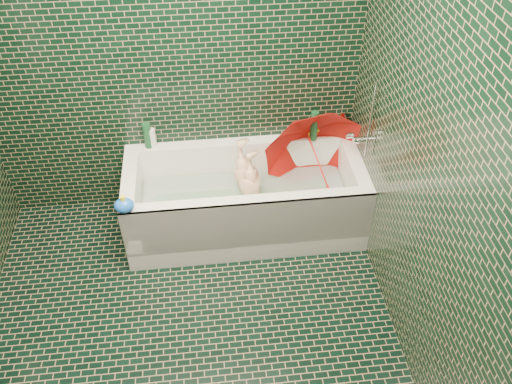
{
  "coord_description": "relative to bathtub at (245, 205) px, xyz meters",
  "views": [
    {
      "loc": [
        0.19,
        -1.9,
        2.96
      ],
      "look_at": [
        0.51,
        0.82,
        0.5
      ],
      "focal_mm": 38.0,
      "sensor_mm": 36.0,
      "label": 1
    }
  ],
  "objects": [
    {
      "name": "bath_mat",
      "position": [
        0.0,
        0.02,
        -0.06
      ],
      "size": [
        1.35,
        0.47,
        0.01
      ],
      "primitive_type": "cube",
      "color": "green",
      "rests_on": "bathtub"
    },
    {
      "name": "soap_bottle_a",
      "position": [
        0.8,
        0.31,
        0.34
      ],
      "size": [
        0.12,
        0.12,
        0.28
      ],
      "primitive_type": "imported",
      "rotation": [
        0.0,
        0.0,
        0.12
      ],
      "color": "white",
      "rests_on": "bathtub"
    },
    {
      "name": "bath_toy",
      "position": [
        -0.8,
        -0.33,
        0.39
      ],
      "size": [
        0.13,
        0.11,
        0.12
      ],
      "rotation": [
        0.0,
        0.0,
        -0.05
      ],
      "color": "blue",
      "rests_on": "bathtub"
    },
    {
      "name": "faucet",
      "position": [
        0.81,
        0.01,
        0.56
      ],
      "size": [
        0.18,
        0.19,
        0.55
      ],
      "color": "silver",
      "rests_on": "wall_right"
    },
    {
      "name": "bottle_right_pump",
      "position": [
        0.77,
        0.36,
        0.44
      ],
      "size": [
        0.06,
        0.06,
        0.19
      ],
      "primitive_type": "cylinder",
      "rotation": [
        0.0,
        0.0,
        -0.19
      ],
      "color": "silver",
      "rests_on": "bathtub"
    },
    {
      "name": "wall_back",
      "position": [
        -0.45,
        0.39,
        1.04
      ],
      "size": [
        2.8,
        0.0,
        2.8
      ],
      "primitive_type": "plane",
      "rotation": [
        1.57,
        0.0,
        0.0
      ],
      "color": "black",
      "rests_on": "floor"
    },
    {
      "name": "umbrella",
      "position": [
        0.53,
        0.05,
        0.32
      ],
      "size": [
        0.87,
        0.9,
        0.87
      ],
      "primitive_type": "imported",
      "rotation": [
        0.22,
        -0.15,
        0.09
      ],
      "color": "red",
      "rests_on": "bathtub"
    },
    {
      "name": "soap_bottle_b",
      "position": [
        0.79,
        0.3,
        0.34
      ],
      "size": [
        0.1,
        0.1,
        0.18
      ],
      "primitive_type": "imported",
      "rotation": [
        0.0,
        0.0,
        -0.34
      ],
      "color": "#551D6C",
      "rests_on": "bathtub"
    },
    {
      "name": "bottle_left_short",
      "position": [
        -0.64,
        0.35,
        0.41
      ],
      "size": [
        0.07,
        0.07,
        0.15
      ],
      "primitive_type": "cylinder",
      "rotation": [
        0.0,
        0.0,
        -0.43
      ],
      "color": "white",
      "rests_on": "bathtub"
    },
    {
      "name": "soap_bottle_c",
      "position": [
        0.71,
        0.33,
        0.34
      ],
      "size": [
        0.17,
        0.17,
        0.17
      ],
      "primitive_type": "imported",
      "rotation": [
        0.0,
        0.0,
        -0.27
      ],
      "color": "#144624",
      "rests_on": "bathtub"
    },
    {
      "name": "water",
      "position": [
        0.0,
        0.02,
        0.09
      ],
      "size": [
        1.48,
        0.53,
        0.0
      ],
      "primitive_type": "cube",
      "color": "silver",
      "rests_on": "bathtub"
    },
    {
      "name": "bathtub",
      "position": [
        0.0,
        0.0,
        0.0
      ],
      "size": [
        1.7,
        0.75,
        0.55
      ],
      "color": "white",
      "rests_on": "floor"
    },
    {
      "name": "floor",
      "position": [
        -0.45,
        -1.01,
        -0.21
      ],
      "size": [
        2.8,
        2.8,
        0.0
      ],
      "primitive_type": "plane",
      "color": "black",
      "rests_on": "ground"
    },
    {
      "name": "bottle_left_tall",
      "position": [
        -0.67,
        0.35,
        0.44
      ],
      "size": [
        0.08,
        0.08,
        0.2
      ],
      "primitive_type": "cylinder",
      "rotation": [
        0.0,
        0.0,
        -0.4
      ],
      "color": "#144624",
      "rests_on": "bathtub"
    },
    {
      "name": "bottle_right_tall",
      "position": [
        0.54,
        0.3,
        0.46
      ],
      "size": [
        0.06,
        0.06,
        0.24
      ],
      "primitive_type": "cylinder",
      "rotation": [
        0.0,
        0.0,
        -0.04
      ],
      "color": "#144624",
      "rests_on": "bathtub"
    },
    {
      "name": "wall_right",
      "position": [
        0.85,
        -1.01,
        1.04
      ],
      "size": [
        0.0,
        2.8,
        2.8
      ],
      "primitive_type": "plane",
      "rotation": [
        1.57,
        0.0,
        -1.57
      ],
      "color": "black",
      "rests_on": "floor"
    },
    {
      "name": "rubber_duck",
      "position": [
        0.55,
        0.33,
        0.38
      ],
      "size": [
        0.11,
        0.08,
        0.09
      ],
      "rotation": [
        0.0,
        0.0,
        -0.22
      ],
      "color": "yellow",
      "rests_on": "bathtub"
    },
    {
      "name": "child",
      "position": [
        0.05,
        0.03,
        0.1
      ],
      "size": [
        0.9,
        0.53,
        0.26
      ],
      "primitive_type": "imported",
      "rotation": [
        -1.5,
        0.0,
        -1.29
      ],
      "color": "#E5AE8F",
      "rests_on": "bathtub"
    }
  ]
}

